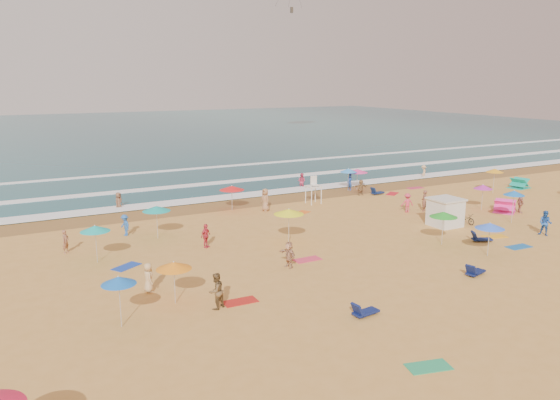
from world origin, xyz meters
name	(u,v)px	position (x,y,z in m)	size (l,w,h in m)	color
ground	(354,232)	(0.00, 0.00, 0.00)	(220.00, 220.00, 0.00)	gold
ocean	(113,133)	(0.00, 84.00, 0.00)	(220.00, 140.00, 0.18)	#0C4756
wet_sand	(274,199)	(0.00, 12.50, 0.01)	(220.00, 220.00, 0.00)	olive
surf_foam	(236,182)	(0.00, 21.32, 0.10)	(200.00, 18.70, 0.05)	white
cabana	(445,213)	(7.03, -1.74, 1.00)	(2.00, 2.00, 2.00)	silver
cabana_roof	(446,199)	(7.03, -1.74, 2.06)	(2.20, 2.20, 0.12)	silver
bicycle	(466,218)	(8.93, -2.04, 0.41)	(0.54, 1.55, 0.81)	black
lifeguard_stand	(313,192)	(2.25, 9.28, 1.05)	(1.20, 1.20, 2.10)	white
beach_umbrellas	(369,203)	(1.15, -0.16, 2.06)	(49.89, 30.10, 0.80)	#FFFE1A
loungers	(466,230)	(7.10, -3.78, 0.17)	(63.50, 22.25, 0.34)	#101B54
towels	(374,235)	(0.79, -1.27, 0.01)	(32.95, 28.23, 0.03)	red
popup_tents	(513,192)	(19.49, 2.38, 0.60)	(12.04, 8.48, 1.20)	#FB37A4
beachgoers	(324,209)	(0.16, 4.29, 0.78)	(39.73, 25.03, 2.14)	#2557AD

